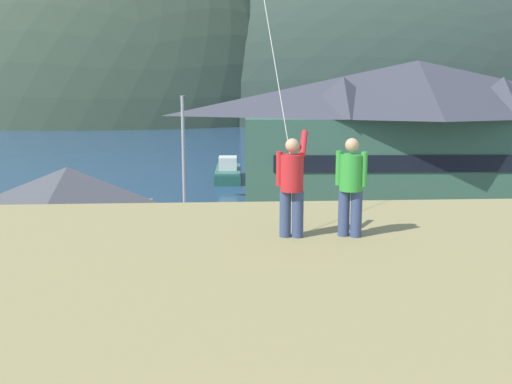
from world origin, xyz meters
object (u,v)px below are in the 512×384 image
object	(u,v)px
harbor_lodge	(416,129)
person_companion	(351,184)
moored_boat_wharfside	(228,172)
storage_shed_near_lot	(70,223)
parked_car_mid_row_center	(349,294)
parked_car_mid_row_near	(307,252)
person_kite_flyer	(292,184)
parked_car_corner_spot	(463,244)
parked_car_front_row_silver	(185,297)
moored_boat_outer_mooring	(313,176)
parking_light_pole	(184,162)
wharf_dock	(267,176)

from	to	relation	value
harbor_lodge	person_companion	world-z (taller)	harbor_lodge
harbor_lodge	moored_boat_wharfside	distance (m)	17.76
storage_shed_near_lot	person_companion	size ratio (longest dim) A/B	4.12
moored_boat_wharfside	parked_car_mid_row_center	distance (m)	32.50
parked_car_mid_row_near	parked_car_mid_row_center	xyz separation A→B (m)	(0.77, -5.50, 0.00)
person_kite_flyer	person_companion	xyz separation A→B (m)	(1.03, -0.02, -0.02)
person_companion	parked_car_corner_spot	bearing A→B (deg)	61.10
parked_car_front_row_silver	parked_car_mid_row_center	size ratio (longest dim) A/B	1.00
parked_car_front_row_silver	moored_boat_outer_mooring	bearing A→B (deg)	72.74
parked_car_corner_spot	person_kite_flyer	bearing A→B (deg)	-121.60
moored_boat_wharfside	parked_car_front_row_silver	xyz separation A→B (m)	(-2.01, -32.25, 0.34)
parked_car_corner_spot	parked_car_front_row_silver	bearing A→B (deg)	-153.58
parked_car_front_row_silver	parked_car_corner_spot	distance (m)	14.24
storage_shed_near_lot	parking_light_pole	world-z (taller)	parking_light_pole
harbor_lodge	parked_car_front_row_silver	distance (m)	26.41
parked_car_mid_row_center	storage_shed_near_lot	bearing A→B (deg)	155.36
moored_boat_wharfside	parked_car_mid_row_center	size ratio (longest dim) A/B	1.64
wharf_dock	person_companion	bearing A→B (deg)	-92.54
moored_boat_wharfside	parked_car_mid_row_near	world-z (taller)	moored_boat_wharfside
person_kite_flyer	parked_car_front_row_silver	bearing A→B (deg)	104.01
wharf_dock	parked_car_mid_row_near	xyz separation A→B (m)	(-0.29, -26.54, 0.71)
harbor_lodge	moored_boat_outer_mooring	distance (m)	11.24
wharf_dock	person_companion	xyz separation A→B (m)	(-1.87, -42.28, 6.51)
moored_boat_wharfside	parked_car_mid_row_center	bearing A→B (deg)	-83.05
harbor_lodge	person_kite_flyer	bearing A→B (deg)	-111.80
parking_light_pole	moored_boat_wharfside	bearing A→B (deg)	83.38
moored_boat_outer_mooring	moored_boat_wharfside	bearing A→B (deg)	159.33
moored_boat_outer_mooring	parked_car_mid_row_center	bearing A→B (deg)	-96.26
moored_boat_outer_mooring	person_companion	size ratio (longest dim) A/B	4.86
moored_boat_wharfside	parked_car_mid_row_near	bearing A→B (deg)	-83.26
harbor_lodge	person_kite_flyer	size ratio (longest dim) A/B	13.94
parking_light_pole	person_kite_flyer	xyz separation A→B (m)	(3.11, -20.43, 2.31)
parked_car_mid_row_center	parking_light_pole	bearing A→B (deg)	122.45
moored_boat_outer_mooring	parked_car_mid_row_center	xyz separation A→B (m)	(-3.24, -29.56, 0.34)
storage_shed_near_lot	moored_boat_wharfside	xyz separation A→B (m)	(7.16, 27.17, -1.92)
wharf_dock	moored_boat_wharfside	bearing A→B (deg)	176.38
harbor_lodge	parked_car_mid_row_center	xyz separation A→B (m)	(-9.19, -21.23, -4.29)
wharf_dock	person_kite_flyer	distance (m)	42.86
moored_boat_outer_mooring	parked_car_corner_spot	distance (m)	23.48
parking_light_pole	storage_shed_near_lot	bearing A→B (deg)	-131.97
moored_boat_wharfside	parked_car_front_row_silver	bearing A→B (deg)	-93.56
wharf_dock	parked_car_mid_row_near	world-z (taller)	parked_car_mid_row_near
harbor_lodge	person_companion	size ratio (longest dim) A/B	14.87
wharf_dock	parking_light_pole	distance (m)	23.04
person_companion	parked_car_front_row_silver	bearing A→B (deg)	109.28
harbor_lodge	moored_boat_wharfside	world-z (taller)	harbor_lodge
moored_boat_wharfside	parked_car_mid_row_near	xyz separation A→B (m)	(3.16, -26.76, 0.34)
storage_shed_near_lot	person_kite_flyer	bearing A→B (deg)	-63.27
moored_boat_outer_mooring	parked_car_front_row_silver	bearing A→B (deg)	-107.26
moored_boat_wharfside	parked_car_mid_row_center	xyz separation A→B (m)	(3.93, -32.26, 0.34)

